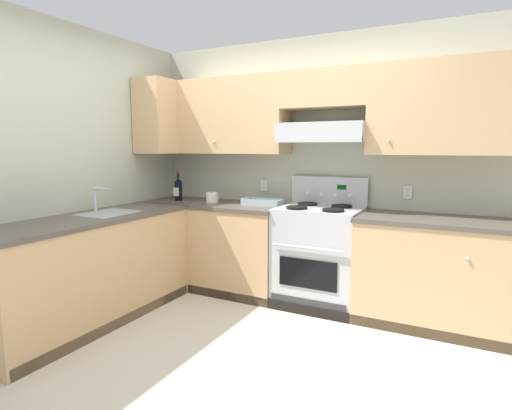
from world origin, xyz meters
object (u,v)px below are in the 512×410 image
at_px(stove, 319,255).
at_px(wine_bottle, 178,189).
at_px(bowl, 263,203).
at_px(paper_towel_roll, 212,197).

xyz_separation_m(stove, wine_bottle, (-1.59, -0.04, 0.56)).
distance_m(stove, wine_bottle, 1.69).
distance_m(stove, bowl, 0.77).
height_order(wine_bottle, bowl, wine_bottle).
distance_m(wine_bottle, paper_towel_roll, 0.41).
bearing_deg(bowl, stove, -5.78).
xyz_separation_m(stove, bowl, (-0.61, 0.06, 0.45)).
bearing_deg(bowl, paper_towel_roll, -174.49).
relative_size(stove, wine_bottle, 3.74).
bearing_deg(paper_towel_roll, wine_bottle, -173.91).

